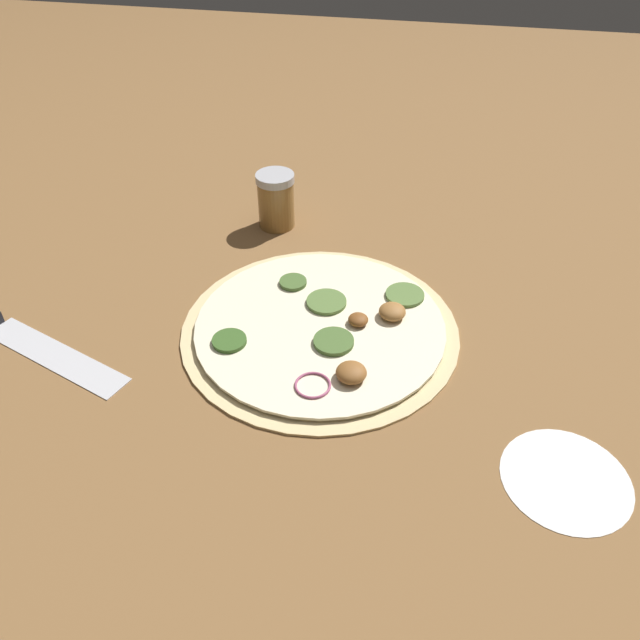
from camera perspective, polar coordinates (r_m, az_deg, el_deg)
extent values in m
plane|color=brown|center=(0.80, 0.00, -0.93)|extent=(3.00, 3.00, 0.00)
cylinder|color=beige|center=(0.80, 0.00, -0.74)|extent=(0.35, 0.35, 0.01)
cylinder|color=#EFE5C1|center=(0.79, 0.00, -0.44)|extent=(0.32, 0.32, 0.00)
ellipsoid|color=#996633|center=(0.80, 6.63, 0.78)|extent=(0.03, 0.03, 0.02)
cylinder|color=#47662D|center=(0.86, -2.48, 3.47)|extent=(0.04, 0.04, 0.01)
torus|color=#A34C70|center=(0.71, -0.67, -5.98)|extent=(0.04, 0.04, 0.00)
cylinder|color=#385B23|center=(0.77, -8.29, -1.89)|extent=(0.04, 0.04, 0.01)
cylinder|color=#567538|center=(0.82, 0.60, 1.67)|extent=(0.05, 0.05, 0.01)
ellipsoid|color=brown|center=(0.79, 3.51, 0.04)|extent=(0.03, 0.03, 0.01)
cylinder|color=#567538|center=(0.84, 7.77, 2.29)|extent=(0.05, 0.05, 0.00)
cylinder|color=#47662D|center=(0.76, 1.26, -1.97)|extent=(0.05, 0.05, 0.01)
ellipsoid|color=brown|center=(0.71, 2.87, -4.82)|extent=(0.04, 0.04, 0.02)
cube|color=silver|center=(0.83, -23.02, -3.02)|extent=(0.11, 0.22, 0.00)
cylinder|color=olive|center=(0.99, -4.03, 10.55)|extent=(0.06, 0.06, 0.08)
cylinder|color=#B2B2B7|center=(0.97, -4.15, 12.82)|extent=(0.06, 0.06, 0.01)
cylinder|color=white|center=(0.69, 21.56, -13.37)|extent=(0.13, 0.13, 0.00)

